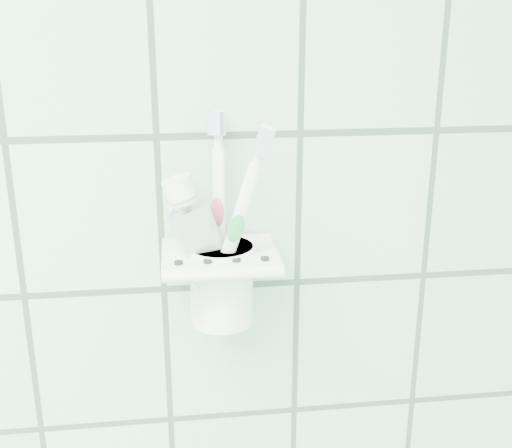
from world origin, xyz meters
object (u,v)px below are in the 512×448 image
holder_bracket (220,257)px  cup (222,280)px  toothbrush_pink (204,224)px  toothbrush_blue (218,216)px  toothbrush_orange (206,214)px  toothpaste_tube (226,234)px

holder_bracket → cup: bearing=64.6°
cup → toothbrush_pink: bearing=-172.1°
toothbrush_pink → toothbrush_blue: bearing=47.7°
toothbrush_orange → toothbrush_pink: bearing=-114.9°
holder_bracket → toothbrush_blue: 0.04m
cup → toothbrush_orange: (-0.01, 0.00, 0.07)m
toothbrush_pink → cup: bearing=19.9°
holder_bracket → toothbrush_pink: bearing=174.8°
toothbrush_blue → toothbrush_orange: toothbrush_orange is taller
toothbrush_pink → toothpaste_tube: bearing=-3.3°
toothbrush_pink → toothpaste_tube: (0.02, -0.01, -0.01)m
toothbrush_pink → toothbrush_orange: bearing=62.9°
holder_bracket → toothbrush_orange: bearing=163.1°
holder_bracket → toothbrush_blue: (0.00, 0.01, 0.04)m
toothbrush_orange → toothbrush_blue: bearing=46.7°
toothbrush_blue → toothpaste_tube: size_ratio=1.23×
holder_bracket → toothbrush_blue: bearing=88.6°
toothbrush_blue → toothbrush_pink: bearing=-117.0°
cup → toothbrush_blue: bearing=99.5°
holder_bracket → toothbrush_blue: size_ratio=0.56×
cup → toothbrush_pink: toothbrush_pink is taller
cup → toothpaste_tube: (0.00, -0.01, 0.05)m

